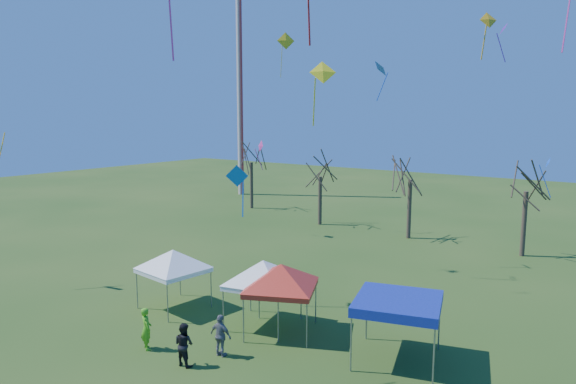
{
  "coord_description": "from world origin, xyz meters",
  "views": [
    {
      "loc": [
        12.87,
        -13.25,
        9.6
      ],
      "look_at": [
        1.25,
        3.0,
        6.6
      ],
      "focal_mm": 32.0,
      "sensor_mm": 36.0,
      "label": 1
    }
  ],
  "objects_px": {
    "tent_white_mid": "(263,265)",
    "tent_white_west": "(173,254)",
    "tree_3": "(528,168)",
    "radio_mast": "(240,91)",
    "person_grey": "(221,336)",
    "tree_2": "(411,158)",
    "tent_red": "(281,269)",
    "person_dark": "(184,344)",
    "tent_blue": "(398,304)",
    "tree_1": "(320,159)",
    "tree_0": "(251,146)",
    "person_green": "(146,328)"
  },
  "relations": [
    {
      "from": "radio_mast",
      "to": "tent_blue",
      "type": "distance_m",
      "value": 45.42
    },
    {
      "from": "radio_mast",
      "to": "person_grey",
      "type": "xyz_separation_m",
      "value": [
        27.37,
        -33.01,
        -11.64
      ]
    },
    {
      "from": "tree_1",
      "to": "tent_blue",
      "type": "xyz_separation_m",
      "value": [
        16.02,
        -19.87,
        -3.46
      ]
    },
    {
      "from": "tree_3",
      "to": "person_green",
      "type": "distance_m",
      "value": 26.71
    },
    {
      "from": "radio_mast",
      "to": "tent_blue",
      "type": "height_order",
      "value": "radio_mast"
    },
    {
      "from": "tent_blue",
      "to": "person_dark",
      "type": "height_order",
      "value": "tent_blue"
    },
    {
      "from": "tent_red",
      "to": "tent_white_west",
      "type": "bearing_deg",
      "value": -172.83
    },
    {
      "from": "radio_mast",
      "to": "tent_red",
      "type": "height_order",
      "value": "radio_mast"
    },
    {
      "from": "tree_2",
      "to": "tent_red",
      "type": "relative_size",
      "value": 2.12
    },
    {
      "from": "tree_1",
      "to": "tent_blue",
      "type": "distance_m",
      "value": 25.76
    },
    {
      "from": "tree_1",
      "to": "tree_2",
      "type": "distance_m",
      "value": 8.42
    },
    {
      "from": "tree_0",
      "to": "person_dark",
      "type": "relative_size",
      "value": 4.99
    },
    {
      "from": "tree_0",
      "to": "person_green",
      "type": "xyz_separation_m",
      "value": [
        17.29,
        -27.72,
        -5.59
      ]
    },
    {
      "from": "tree_2",
      "to": "person_dark",
      "type": "distance_m",
      "value": 25.39
    },
    {
      "from": "tree_3",
      "to": "tent_blue",
      "type": "xyz_separation_m",
      "value": [
        -0.78,
        -19.27,
        -3.75
      ]
    },
    {
      "from": "tent_blue",
      "to": "tent_red",
      "type": "bearing_deg",
      "value": -174.28
    },
    {
      "from": "tree_1",
      "to": "tent_blue",
      "type": "height_order",
      "value": "tree_1"
    },
    {
      "from": "tree_2",
      "to": "tent_blue",
      "type": "relative_size",
      "value": 2.06
    },
    {
      "from": "tent_white_mid",
      "to": "person_grey",
      "type": "distance_m",
      "value": 3.98
    },
    {
      "from": "person_dark",
      "to": "tree_1",
      "type": "bearing_deg",
      "value": -71.64
    },
    {
      "from": "tree_3",
      "to": "radio_mast",
      "type": "bearing_deg",
      "value": 163.69
    },
    {
      "from": "radio_mast",
      "to": "tree_1",
      "type": "relative_size",
      "value": 3.31
    },
    {
      "from": "radio_mast",
      "to": "tent_red",
      "type": "xyz_separation_m",
      "value": [
        27.98,
        -29.75,
        -9.57
      ]
    },
    {
      "from": "tree_2",
      "to": "tree_1",
      "type": "bearing_deg",
      "value": 178.15
    },
    {
      "from": "tree_2",
      "to": "tent_red",
      "type": "height_order",
      "value": "tree_2"
    },
    {
      "from": "radio_mast",
      "to": "tree_3",
      "type": "height_order",
      "value": "radio_mast"
    },
    {
      "from": "radio_mast",
      "to": "tent_white_mid",
      "type": "height_order",
      "value": "radio_mast"
    },
    {
      "from": "tent_white_mid",
      "to": "tent_red",
      "type": "height_order",
      "value": "tent_red"
    },
    {
      "from": "tree_3",
      "to": "tent_red",
      "type": "xyz_separation_m",
      "value": [
        -6.05,
        -19.79,
        -3.15
      ]
    },
    {
      "from": "radio_mast",
      "to": "person_green",
      "type": "distance_m",
      "value": 43.72
    },
    {
      "from": "tree_3",
      "to": "tent_white_west",
      "type": "relative_size",
      "value": 2.02
    },
    {
      "from": "tree_2",
      "to": "tree_3",
      "type": "xyz_separation_m",
      "value": [
        8.4,
        -0.33,
        -0.21
      ]
    },
    {
      "from": "tree_3",
      "to": "tent_blue",
      "type": "distance_m",
      "value": 19.64
    },
    {
      "from": "tree_1",
      "to": "person_green",
      "type": "xyz_separation_m",
      "value": [
        7.21,
        -24.99,
        -4.9
      ]
    },
    {
      "from": "tree_0",
      "to": "tree_3",
      "type": "distance_m",
      "value": 27.09
    },
    {
      "from": "tent_white_mid",
      "to": "person_dark",
      "type": "bearing_deg",
      "value": -91.66
    },
    {
      "from": "tree_2",
      "to": "tree_0",
      "type": "bearing_deg",
      "value": 170.76
    },
    {
      "from": "tent_white_mid",
      "to": "tree_2",
      "type": "bearing_deg",
      "value": 93.53
    },
    {
      "from": "tent_red",
      "to": "tree_1",
      "type": "bearing_deg",
      "value": 117.79
    },
    {
      "from": "tree_1",
      "to": "tent_red",
      "type": "relative_size",
      "value": 1.96
    },
    {
      "from": "tree_0",
      "to": "tree_1",
      "type": "relative_size",
      "value": 1.12
    },
    {
      "from": "tent_white_west",
      "to": "person_green",
      "type": "height_order",
      "value": "tent_white_west"
    },
    {
      "from": "person_grey",
      "to": "tent_white_mid",
      "type": "bearing_deg",
      "value": -84.42
    },
    {
      "from": "tree_3",
      "to": "tent_white_mid",
      "type": "xyz_separation_m",
      "value": [
        -7.17,
        -19.66,
        -3.2
      ]
    },
    {
      "from": "person_dark",
      "to": "tent_white_west",
      "type": "bearing_deg",
      "value": -41.1
    },
    {
      "from": "person_grey",
      "to": "person_dark",
      "type": "bearing_deg",
      "value": 62.06
    },
    {
      "from": "tent_white_west",
      "to": "person_green",
      "type": "distance_m",
      "value": 4.98
    },
    {
      "from": "tent_white_west",
      "to": "person_dark",
      "type": "height_order",
      "value": "tent_white_west"
    },
    {
      "from": "tree_1",
      "to": "tent_white_mid",
      "type": "height_order",
      "value": "tree_1"
    },
    {
      "from": "tent_white_mid",
      "to": "tent_white_west",
      "type": "bearing_deg",
      "value": -169.78
    }
  ]
}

